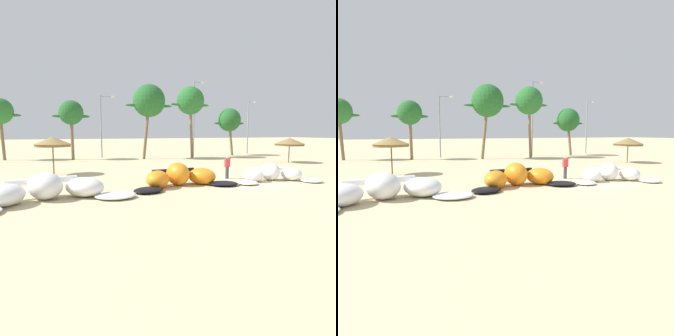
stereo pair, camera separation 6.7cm
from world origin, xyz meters
TOP-DOWN VIEW (x-y plane):
  - ground_plane at (0.00, 0.00)m, footprint 260.00×260.00m
  - kite_far_left at (-12.00, -0.54)m, footprint 8.32×4.74m
  - kite_left at (-4.39, 0.78)m, footprint 7.17×3.49m
  - kite_left_of_center at (2.21, 0.22)m, footprint 6.21×3.39m
  - beach_umbrella_near_van at (-11.69, 8.78)m, footprint 2.80×2.80m
  - beach_umbrella_middle at (12.21, 9.41)m, footprint 3.16×3.16m
  - person_near_kites at (-0.10, 2.28)m, footprint 0.36×0.24m
  - palm_leftmost at (-17.30, 23.76)m, footprint 4.54×3.03m
  - palm_left at (-9.53, 21.61)m, footprint 4.35×2.90m
  - palm_left_of_gap at (-0.56, 19.28)m, footprint 5.94×3.96m
  - palm_center_left at (4.85, 18.96)m, footprint 5.30×3.53m
  - palm_center_right at (11.61, 20.41)m, footprint 4.85×3.24m
  - lamppost_west_center at (-5.56, 23.64)m, footprint 1.96×0.24m
  - lamppost_east_center at (6.66, 21.42)m, footprint 1.68×0.24m
  - lamppost_east at (16.48, 22.61)m, footprint 1.41×0.24m

SIDE VIEW (x-z plane):
  - ground_plane at x=0.00m, z-range 0.00..0.00m
  - kite_left_of_center at x=2.21m, z-range -0.14..1.07m
  - kite_far_left at x=-12.00m, z-range -0.16..1.19m
  - kite_left at x=-4.39m, z-range -0.17..1.25m
  - person_near_kites at x=-0.10m, z-range 0.01..1.63m
  - beach_umbrella_middle at x=12.21m, z-range 0.92..3.61m
  - beach_umbrella_near_van at x=-11.69m, z-range 1.09..4.05m
  - lamppost_east at x=16.48m, z-range 0.48..8.50m
  - lamppost_west_center at x=-5.56m, z-range 0.55..8.59m
  - palm_center_right at x=11.61m, z-range 1.64..8.27m
  - palm_left at x=-9.53m, z-range 1.99..9.05m
  - lamppost_east_center at x=6.66m, z-range 0.53..10.75m
  - palm_leftmost at x=-17.30m, z-range 2.02..9.28m
  - palm_left_of_gap at x=-0.56m, z-range 2.50..11.57m
  - palm_center_left at x=4.85m, z-range 2.67..11.71m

